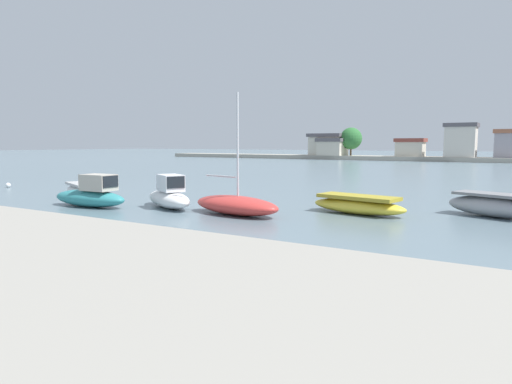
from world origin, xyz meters
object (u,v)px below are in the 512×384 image
object	(u,v)px
moored_boat_3	(169,196)
mooring_buoy_1	(8,185)
moored_boat_2	(91,195)
moored_boat_1	(80,190)
moored_boat_4	(236,205)
moored_boat_5	(358,205)
moored_boat_6	(494,206)

from	to	relation	value
moored_boat_3	mooring_buoy_1	xyz separation A→B (m)	(-17.76, 1.81, -0.42)
moored_boat_2	mooring_buoy_1	world-z (taller)	moored_boat_2
moored_boat_1	moored_boat_3	size ratio (longest dim) A/B	0.91
moored_boat_4	mooring_buoy_1	size ratio (longest dim) A/B	15.74
moored_boat_2	moored_boat_3	xyz separation A→B (m)	(3.70, 1.89, -0.02)
moored_boat_1	mooring_buoy_1	xyz separation A→B (m)	(-9.78, 1.13, -0.23)
moored_boat_1	moored_boat_3	bearing A→B (deg)	18.64
moored_boat_3	moored_boat_1	bearing A→B (deg)	-156.81
moored_boat_3	mooring_buoy_1	world-z (taller)	moored_boat_3
moored_boat_2	moored_boat_5	size ratio (longest dim) A/B	0.97
moored_boat_3	moored_boat_6	world-z (taller)	moored_boat_3
moored_boat_5	mooring_buoy_1	distance (m)	26.79
moored_boat_6	mooring_buoy_1	bearing A→B (deg)	-152.91
moored_boat_6	mooring_buoy_1	distance (m)	32.52
moored_boat_1	mooring_buoy_1	size ratio (longest dim) A/B	11.89
moored_boat_1	moored_boat_2	distance (m)	4.99
moored_boat_5	moored_boat_6	distance (m)	6.03
moored_boat_1	moored_boat_5	world-z (taller)	moored_boat_5
moored_boat_1	moored_boat_6	distance (m)	23.04
moored_boat_3	mooring_buoy_1	bearing A→B (deg)	-157.79
moored_boat_5	moored_boat_1	bearing A→B (deg)	-161.50
moored_boat_1	moored_boat_6	bearing A→B (deg)	35.42
moored_boat_1	moored_boat_3	xyz separation A→B (m)	(7.98, -0.67, 0.19)
moored_boat_4	moored_boat_6	distance (m)	11.74
moored_boat_5	moored_boat_6	xyz separation A→B (m)	(5.56, 2.32, 0.10)
moored_boat_1	moored_boat_2	bearing A→B (deg)	-7.43
mooring_buoy_1	moored_boat_2	bearing A→B (deg)	-14.73
moored_boat_2	moored_boat_6	world-z (taller)	moored_boat_2
moored_boat_1	moored_boat_5	xyz separation A→B (m)	(16.98, 2.45, 0.00)
moored_boat_2	moored_boat_1	bearing A→B (deg)	146.16
mooring_buoy_1	moored_boat_5	bearing A→B (deg)	2.81
moored_boat_2	mooring_buoy_1	bearing A→B (deg)	162.33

